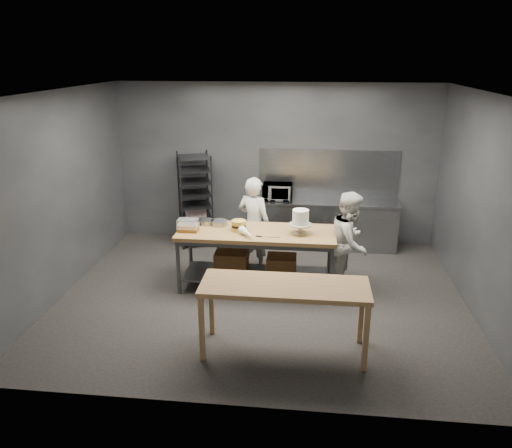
{
  "coord_description": "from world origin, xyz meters",
  "views": [
    {
      "loc": [
        0.66,
        -6.76,
        3.49
      ],
      "look_at": [
        -0.12,
        0.3,
        1.05
      ],
      "focal_mm": 35.0,
      "sensor_mm": 36.0,
      "label": 1
    }
  ],
  "objects_px": {
    "chef_right": "(350,243)",
    "layer_cake": "(239,225)",
    "work_table": "(255,252)",
    "frosted_cake_stand": "(301,219)",
    "microwave": "(277,192)",
    "chef_behind": "(254,224)",
    "speed_rack": "(195,200)",
    "near_counter": "(285,291)"
  },
  "relations": [
    {
      "from": "chef_right",
      "to": "layer_cake",
      "type": "relative_size",
      "value": 7.12
    },
    {
      "from": "work_table",
      "to": "frosted_cake_stand",
      "type": "relative_size",
      "value": 6.39
    },
    {
      "from": "frosted_cake_stand",
      "to": "work_table",
      "type": "bearing_deg",
      "value": 175.39
    },
    {
      "from": "chef_right",
      "to": "microwave",
      "type": "relative_size",
      "value": 2.9
    },
    {
      "from": "chef_behind",
      "to": "work_table",
      "type": "bearing_deg",
      "value": 120.13
    },
    {
      "from": "chef_behind",
      "to": "layer_cake",
      "type": "xyz_separation_m",
      "value": [
        -0.16,
        -0.65,
        0.2
      ]
    },
    {
      "from": "speed_rack",
      "to": "work_table",
      "type": "bearing_deg",
      "value": -52.72
    },
    {
      "from": "chef_behind",
      "to": "chef_right",
      "type": "relative_size",
      "value": 1.02
    },
    {
      "from": "chef_right",
      "to": "frosted_cake_stand",
      "type": "distance_m",
      "value": 0.84
    },
    {
      "from": "near_counter",
      "to": "chef_behind",
      "type": "height_order",
      "value": "chef_behind"
    },
    {
      "from": "near_counter",
      "to": "microwave",
      "type": "relative_size",
      "value": 3.69
    },
    {
      "from": "microwave",
      "to": "frosted_cake_stand",
      "type": "distance_m",
      "value": 1.95
    },
    {
      "from": "chef_behind",
      "to": "microwave",
      "type": "xyz_separation_m",
      "value": [
        0.3,
        1.18,
        0.25
      ]
    },
    {
      "from": "chef_behind",
      "to": "chef_right",
      "type": "distance_m",
      "value": 1.66
    },
    {
      "from": "work_table",
      "to": "near_counter",
      "type": "relative_size",
      "value": 1.2
    },
    {
      "from": "frosted_cake_stand",
      "to": "layer_cake",
      "type": "height_order",
      "value": "frosted_cake_stand"
    },
    {
      "from": "chef_behind",
      "to": "frosted_cake_stand",
      "type": "xyz_separation_m",
      "value": [
        0.78,
        -0.7,
        0.35
      ]
    },
    {
      "from": "near_counter",
      "to": "microwave",
      "type": "distance_m",
      "value": 3.62
    },
    {
      "from": "chef_behind",
      "to": "layer_cake",
      "type": "height_order",
      "value": "chef_behind"
    },
    {
      "from": "work_table",
      "to": "chef_right",
      "type": "relative_size",
      "value": 1.53
    },
    {
      "from": "chef_behind",
      "to": "frosted_cake_stand",
      "type": "height_order",
      "value": "chef_behind"
    },
    {
      "from": "work_table",
      "to": "frosted_cake_stand",
      "type": "xyz_separation_m",
      "value": [
        0.69,
        -0.06,
        0.58
      ]
    },
    {
      "from": "near_counter",
      "to": "chef_right",
      "type": "bearing_deg",
      "value": 63.46
    },
    {
      "from": "chef_behind",
      "to": "frosted_cake_stand",
      "type": "bearing_deg",
      "value": 160.29
    },
    {
      "from": "work_table",
      "to": "chef_behind",
      "type": "bearing_deg",
      "value": 97.85
    },
    {
      "from": "work_table",
      "to": "chef_behind",
      "type": "distance_m",
      "value": 0.69
    },
    {
      "from": "near_counter",
      "to": "speed_rack",
      "type": "height_order",
      "value": "speed_rack"
    },
    {
      "from": "microwave",
      "to": "speed_rack",
      "type": "bearing_deg",
      "value": -177.04
    },
    {
      "from": "work_table",
      "to": "layer_cake",
      "type": "bearing_deg",
      "value": -178.04
    },
    {
      "from": "microwave",
      "to": "layer_cake",
      "type": "distance_m",
      "value": 1.89
    },
    {
      "from": "near_counter",
      "to": "chef_right",
      "type": "distance_m",
      "value": 1.98
    },
    {
      "from": "speed_rack",
      "to": "chef_right",
      "type": "bearing_deg",
      "value": -32.31
    },
    {
      "from": "work_table",
      "to": "speed_rack",
      "type": "height_order",
      "value": "speed_rack"
    },
    {
      "from": "frosted_cake_stand",
      "to": "layer_cake",
      "type": "distance_m",
      "value": 0.95
    },
    {
      "from": "speed_rack",
      "to": "chef_behind",
      "type": "distance_m",
      "value": 1.66
    },
    {
      "from": "work_table",
      "to": "microwave",
      "type": "distance_m",
      "value": 1.9
    },
    {
      "from": "frosted_cake_stand",
      "to": "near_counter",
      "type": "bearing_deg",
      "value": -94.46
    },
    {
      "from": "frosted_cake_stand",
      "to": "speed_rack",
      "type": "bearing_deg",
      "value": 138.24
    },
    {
      "from": "near_counter",
      "to": "chef_right",
      "type": "height_order",
      "value": "chef_right"
    },
    {
      "from": "chef_behind",
      "to": "microwave",
      "type": "height_order",
      "value": "chef_behind"
    },
    {
      "from": "speed_rack",
      "to": "layer_cake",
      "type": "bearing_deg",
      "value": -58.31
    },
    {
      "from": "near_counter",
      "to": "layer_cake",
      "type": "xyz_separation_m",
      "value": [
        -0.8,
        1.76,
        0.19
      ]
    }
  ]
}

